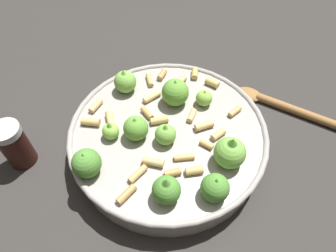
% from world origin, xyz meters
% --- Properties ---
extents(ground_plane, '(2.40, 2.40, 0.00)m').
position_xyz_m(ground_plane, '(0.00, 0.00, 0.00)').
color(ground_plane, '#2D2B28').
extents(cooking_pan, '(0.33, 0.33, 0.11)m').
position_xyz_m(cooking_pan, '(0.00, 0.00, 0.03)').
color(cooking_pan, '#9E9993').
rests_on(cooking_pan, ground).
extents(pepper_shaker, '(0.05, 0.05, 0.09)m').
position_xyz_m(pepper_shaker, '(0.25, -0.03, 0.04)').
color(pepper_shaker, '#33140F').
rests_on(pepper_shaker, ground).
extents(wooden_spoon, '(0.17, 0.16, 0.02)m').
position_xyz_m(wooden_spoon, '(-0.24, -0.04, 0.01)').
color(wooden_spoon, olive).
rests_on(wooden_spoon, ground).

